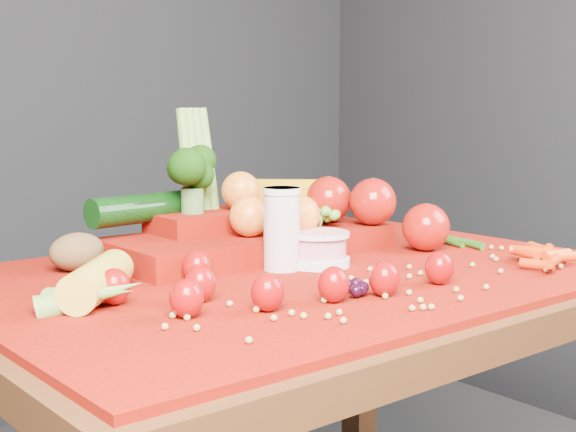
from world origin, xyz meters
TOP-DOWN VIEW (x-y plane):
  - table at (0.00, 0.00)m, footprint 1.10×0.80m
  - red_cloth at (0.00, 0.00)m, footprint 1.05×0.75m
  - milk_glass at (-0.02, 0.02)m, footprint 0.06×0.06m
  - yogurt_bowl at (0.05, 0.00)m, footprint 0.11×0.11m
  - strawberry_scatter at (-0.16, -0.13)m, footprint 0.48×0.28m
  - dark_grape_cluster at (-0.04, -0.19)m, footprint 0.06×0.05m
  - soybean_scatter at (0.00, -0.20)m, footprint 0.84×0.24m
  - corn_ear at (-0.37, -0.01)m, footprint 0.25×0.26m
  - potato at (-0.28, 0.22)m, footprint 0.09×0.07m
  - baby_carrot_pile at (0.34, -0.24)m, footprint 0.17×0.17m
  - green_bean_pile at (0.41, -0.01)m, footprint 0.14×0.12m
  - produce_mound at (0.05, 0.15)m, footprint 0.60×0.37m

SIDE VIEW (x-z plane):
  - table at x=0.00m, z-range 0.28..1.03m
  - red_cloth at x=0.00m, z-range 0.75..0.76m
  - soybean_scatter at x=0.00m, z-range 0.76..0.77m
  - green_bean_pile at x=0.41m, z-range 0.76..0.77m
  - dark_grape_cluster at x=-0.04m, z-range 0.76..0.79m
  - baby_carrot_pile at x=0.34m, z-range 0.76..0.79m
  - corn_ear at x=-0.37m, z-range 0.76..0.81m
  - strawberry_scatter at x=-0.16m, z-range 0.76..0.82m
  - yogurt_bowl at x=0.05m, z-range 0.76..0.82m
  - potato at x=-0.28m, z-range 0.76..0.83m
  - produce_mound at x=0.05m, z-range 0.69..0.95m
  - milk_glass at x=-0.02m, z-range 0.77..0.90m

